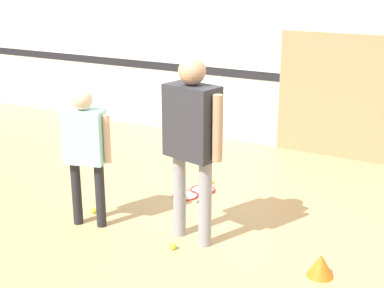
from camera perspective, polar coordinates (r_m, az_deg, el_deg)
ground_plane at (r=5.26m, az=2.62°, el=-9.95°), size 16.00×16.00×0.00m
wall_back at (r=7.51m, az=13.35°, el=10.87°), size 16.00×0.07×3.20m
wall_panel at (r=7.42m, az=17.97°, el=4.51°), size 2.37×0.05×1.69m
person_instructor at (r=4.81m, az=0.00°, el=1.36°), size 0.65×0.36×1.75m
person_student_left at (r=5.28m, az=-11.33°, el=0.03°), size 0.51×0.31×1.40m
racket_spare_on_floor at (r=6.28m, az=1.13°, el=-5.00°), size 0.39×0.54×0.03m
racket_second_spare at (r=6.16m, az=-0.55°, el=-5.45°), size 0.46×0.48×0.03m
tennis_ball_near_instructor at (r=5.04m, az=-2.06°, el=-10.83°), size 0.07×0.07×0.07m
tennis_ball_by_spare_racket at (r=6.49m, az=2.03°, el=-4.00°), size 0.07×0.07×0.07m
tennis_ball_stray_left at (r=5.82m, az=-10.41°, el=-6.98°), size 0.07×0.07×0.07m
training_cone at (r=4.73m, az=13.56°, el=-12.46°), size 0.23×0.23×0.20m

